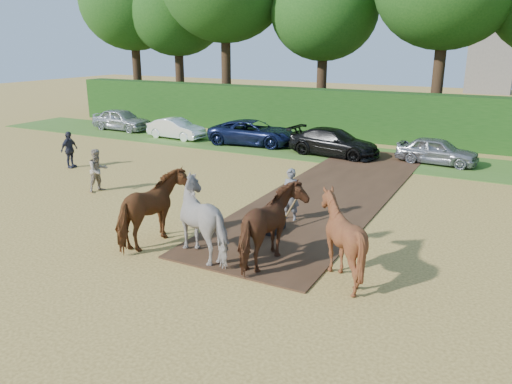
{
  "coord_description": "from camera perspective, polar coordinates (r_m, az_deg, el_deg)",
  "views": [
    {
      "loc": [
        7.78,
        -11.69,
        5.9
      ],
      "look_at": [
        0.84,
        1.45,
        1.4
      ],
      "focal_mm": 35.0,
      "sensor_mm": 36.0,
      "label": 1
    }
  ],
  "objects": [
    {
      "name": "ground",
      "position": [
        15.23,
        -5.36,
        -6.02
      ],
      "size": [
        120.0,
        120.0,
        0.0
      ],
      "primitive_type": "plane",
      "color": "gold",
      "rests_on": "ground"
    },
    {
      "name": "earth_strip",
      "position": [
        20.57,
        8.89,
        0.05
      ],
      "size": [
        4.5,
        17.0,
        0.05
      ],
      "primitive_type": "cube",
      "color": "#472D1C",
      "rests_on": "ground"
    },
    {
      "name": "hedgerow",
      "position": [
        31.49,
        13.41,
        8.36
      ],
      "size": [
        46.0,
        1.6,
        3.0
      ],
      "primitive_type": "cube",
      "color": "#14380F",
      "rests_on": "ground"
    },
    {
      "name": "parked_cars",
      "position": [
        29.42,
        -0.11,
        6.69
      ],
      "size": [
        25.02,
        3.4,
        1.47
      ],
      "color": "#A5A8AC",
      "rests_on": "ground"
    },
    {
      "name": "spectator_far",
      "position": [
        25.75,
        -20.56,
        4.55
      ],
      "size": [
        0.51,
        1.07,
        1.78
      ],
      "primitive_type": "imported",
      "rotation": [
        0.0,
        0.0,
        1.65
      ],
      "color": "#282935",
      "rests_on": "ground"
    },
    {
      "name": "spectator_near",
      "position": [
        21.25,
        -17.61,
        2.37
      ],
      "size": [
        0.86,
        0.99,
        1.76
      ],
      "primitive_type": "imported",
      "rotation": [
        0.0,
        0.0,
        1.32
      ],
      "color": "beige",
      "rests_on": "ground"
    },
    {
      "name": "grass_verge",
      "position": [
        27.48,
        10.77,
        4.18
      ],
      "size": [
        50.0,
        5.0,
        0.03
      ],
      "primitive_type": "cube",
      "color": "#38601E",
      "rests_on": "ground"
    },
    {
      "name": "plough_team",
      "position": [
        13.86,
        -1.58,
        -3.47
      ],
      "size": [
        7.14,
        5.32,
        2.2
      ],
      "color": "brown",
      "rests_on": "ground"
    }
  ]
}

